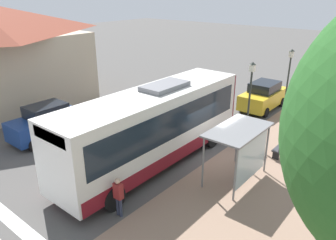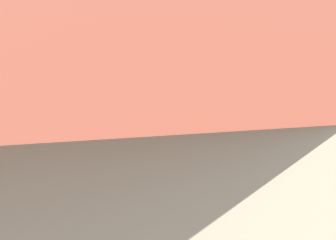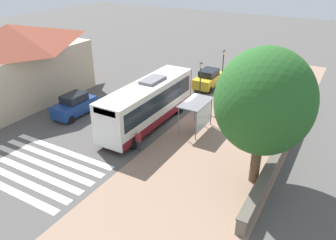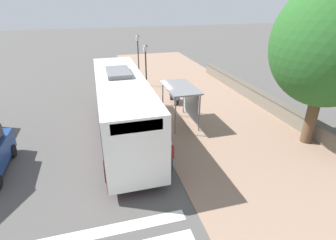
% 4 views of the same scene
% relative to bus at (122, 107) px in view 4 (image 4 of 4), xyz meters
% --- Properties ---
extents(ground_plane, '(120.00, 120.00, 0.00)m').
position_rel_bus_xyz_m(ground_plane, '(-1.88, -2.07, -1.94)').
color(ground_plane, '#514F4C').
rests_on(ground_plane, ground).
extents(sidewalk_plaza, '(9.00, 44.00, 0.02)m').
position_rel_bus_xyz_m(sidewalk_plaza, '(-6.38, -2.07, -1.93)').
color(sidewalk_plaza, '#937560').
rests_on(sidewalk_plaza, ground).
extents(stone_wall, '(0.60, 20.00, 1.00)m').
position_rel_bus_xyz_m(stone_wall, '(-10.43, -2.07, -1.43)').
color(stone_wall, '#6B6356').
rests_on(stone_wall, ground).
extents(bus, '(2.62, 10.42, 3.76)m').
position_rel_bus_xyz_m(bus, '(0.00, 0.00, 0.00)').
color(bus, silver).
rests_on(bus, ground).
extents(bus_shelter, '(1.77, 3.18, 2.40)m').
position_rel_bus_xyz_m(bus_shelter, '(-3.82, -1.11, 0.08)').
color(bus_shelter, slate).
rests_on(bus_shelter, ground).
extents(pedestrian, '(0.34, 0.22, 1.58)m').
position_rel_bus_xyz_m(pedestrian, '(-1.61, 3.78, -1.02)').
color(pedestrian, '#2D3347').
rests_on(pedestrian, ground).
extents(bench, '(0.40, 1.45, 0.88)m').
position_rel_bus_xyz_m(bench, '(-4.40, -4.57, -1.47)').
color(bench, '#333338').
rests_on(bench, ground).
extents(street_lamp_near, '(0.28, 0.28, 4.40)m').
position_rel_bus_xyz_m(street_lamp_near, '(-2.30, -4.85, 0.67)').
color(street_lamp_near, '#2D332D').
rests_on(street_lamp_near, ground).
extents(street_lamp_far, '(0.28, 0.28, 4.45)m').
position_rel_bus_xyz_m(street_lamp_far, '(-2.54, -9.54, 0.70)').
color(street_lamp_far, '#2D332D').
rests_on(street_lamp_far, ground).
extents(shade_tree, '(5.50, 5.50, 8.31)m').
position_rel_bus_xyz_m(shade_tree, '(-9.68, 3.13, 3.32)').
color(shade_tree, brown).
rests_on(shade_tree, ground).
extents(parked_car_behind_bus, '(1.93, 4.16, 1.88)m').
position_rel_bus_xyz_m(parked_car_behind_bus, '(-0.71, -10.47, -1.02)').
color(parked_car_behind_bus, gold).
rests_on(parked_car_behind_bus, ground).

